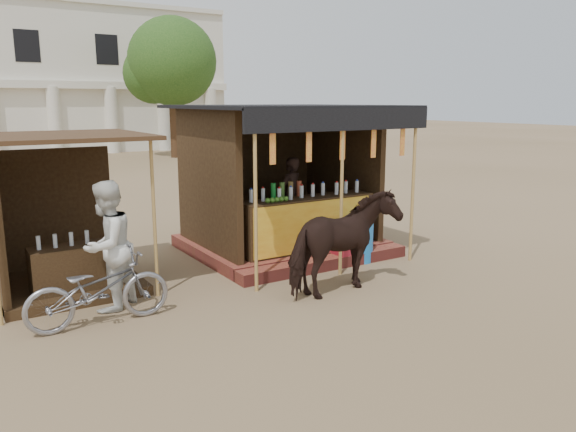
# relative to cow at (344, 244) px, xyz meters

# --- Properties ---
(ground) EXTENTS (120.00, 120.00, 0.00)m
(ground) POSITION_rel_cow_xyz_m (-0.46, -0.78, -0.77)
(ground) COLOR #846B4C
(ground) RESTS_ON ground
(main_stall) EXTENTS (3.60, 3.61, 2.78)m
(main_stall) POSITION_rel_cow_xyz_m (0.55, 2.58, 0.26)
(main_stall) COLOR maroon
(main_stall) RESTS_ON ground
(secondary_stall) EXTENTS (2.40, 2.40, 2.38)m
(secondary_stall) POSITION_rel_cow_xyz_m (-3.63, 2.46, 0.08)
(secondary_stall) COLOR #3B2915
(secondary_stall) RESTS_ON ground
(cow) EXTENTS (1.92, 1.09, 1.53)m
(cow) POSITION_rel_cow_xyz_m (0.00, 0.00, 0.00)
(cow) COLOR black
(cow) RESTS_ON ground
(motorbike) EXTENTS (1.83, 0.65, 0.96)m
(motorbike) POSITION_rel_cow_xyz_m (-3.42, 0.70, -0.29)
(motorbike) COLOR gray
(motorbike) RESTS_ON ground
(bystander) EXTENTS (1.11, 1.09, 1.80)m
(bystander) POSITION_rel_cow_xyz_m (-3.14, 1.22, 0.14)
(bystander) COLOR silver
(bystander) RESTS_ON ground
(blue_barrel) EXTENTS (0.61, 0.61, 0.76)m
(blue_barrel) POSITION_rel_cow_xyz_m (1.33, 1.21, -0.39)
(blue_barrel) COLOR blue
(blue_barrel) RESTS_ON ground
(red_crate) EXTENTS (0.43, 0.45, 0.32)m
(red_crate) POSITION_rel_cow_xyz_m (0.97, 1.22, -0.61)
(red_crate) COLOR maroon
(red_crate) RESTS_ON ground
(cooler) EXTENTS (0.71, 0.55, 0.46)m
(cooler) POSITION_rel_cow_xyz_m (1.44, 1.82, -0.54)
(cooler) COLOR #186E1E
(cooler) RESTS_ON ground
(tree) EXTENTS (4.50, 4.40, 7.00)m
(tree) POSITION_rel_cow_xyz_m (5.35, 21.36, 3.87)
(tree) COLOR #382314
(tree) RESTS_ON ground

